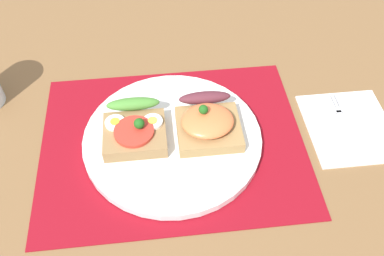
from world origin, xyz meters
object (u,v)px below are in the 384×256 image
object	(u,v)px
sandwich_salmon	(208,122)
fork	(343,121)
sandwich_egg_tomato	(135,129)
napkin	(349,125)
plate	(172,139)

from	to	relation	value
sandwich_salmon	fork	xyz separation A→B (cm)	(21.77, 0.19, -2.73)
sandwich_egg_tomato	napkin	size ratio (longest dim) A/B	0.64
plate	fork	bearing A→B (deg)	1.52
plate	sandwich_egg_tomato	xyz separation A→B (cm)	(-5.52, 0.73, 2.23)
napkin	fork	xyz separation A→B (cm)	(-0.92, 0.46, 0.46)
sandwich_salmon	napkin	size ratio (longest dim) A/B	0.68
plate	sandwich_egg_tomato	world-z (taller)	sandwich_egg_tomato
sandwich_egg_tomato	fork	world-z (taller)	sandwich_egg_tomato
sandwich_salmon	fork	bearing A→B (deg)	0.49
sandwich_egg_tomato	napkin	xyz separation A→B (cm)	(33.65, -0.47, -2.89)
sandwich_salmon	sandwich_egg_tomato	bearing A→B (deg)	178.95
sandwich_egg_tomato	napkin	world-z (taller)	sandwich_egg_tomato
plate	napkin	bearing A→B (deg)	0.53
sandwich_salmon	fork	size ratio (longest dim) A/B	0.81
plate	fork	size ratio (longest dim) A/B	2.14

